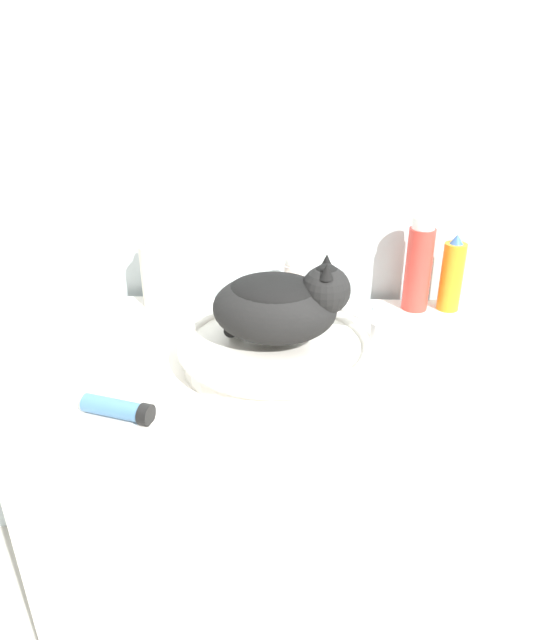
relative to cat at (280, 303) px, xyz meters
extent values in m
cube|color=silver|center=(-0.02, 0.38, 0.21)|extent=(8.00, 0.05, 2.40)
cube|color=white|center=(-0.02, 0.04, -0.56)|extent=(0.97, 0.57, 0.86)
cylinder|color=white|center=(-0.01, 0.00, -0.11)|extent=(0.37, 0.37, 0.04)
torus|color=white|center=(-0.01, 0.00, -0.09)|extent=(0.39, 0.39, 0.02)
ellipsoid|color=black|center=(-0.01, 0.00, -0.01)|extent=(0.26, 0.19, 0.14)
ellipsoid|color=black|center=(-0.01, 0.00, 0.03)|extent=(0.19, 0.15, 0.06)
sphere|color=black|center=(0.09, -0.01, 0.03)|extent=(0.10, 0.10, 0.10)
sphere|color=black|center=(0.09, -0.01, 0.06)|extent=(0.05, 0.05, 0.05)
cone|color=black|center=(0.09, -0.03, 0.08)|extent=(0.03, 0.03, 0.03)
cone|color=black|center=(0.09, 0.02, 0.08)|extent=(0.03, 0.03, 0.03)
cylinder|color=black|center=(-0.09, 0.08, -0.07)|extent=(0.04, 0.16, 0.03)
cylinder|color=silver|center=(0.22, 0.08, -0.11)|extent=(0.04, 0.04, 0.05)
cylinder|color=silver|center=(0.16, 0.06, -0.05)|extent=(0.13, 0.07, 0.09)
sphere|color=silver|center=(0.22, 0.08, -0.06)|extent=(0.05, 0.05, 0.05)
cylinder|color=#DB3D33|center=(0.33, 0.27, -0.03)|extent=(0.06, 0.06, 0.20)
cylinder|color=white|center=(0.33, 0.27, 0.09)|extent=(0.05, 0.05, 0.03)
cylinder|color=orange|center=(0.41, 0.27, -0.05)|extent=(0.05, 0.05, 0.17)
cone|color=#3866AD|center=(0.41, 0.27, 0.05)|extent=(0.03, 0.03, 0.02)
cylinder|color=silver|center=(-0.32, 0.27, -0.06)|extent=(0.06, 0.06, 0.15)
cylinder|color=white|center=(-0.32, 0.27, 0.03)|extent=(0.02, 0.02, 0.02)
cylinder|color=white|center=(-0.31, 0.27, 0.05)|extent=(0.04, 0.01, 0.01)
cylinder|color=silver|center=(0.03, 0.27, -0.08)|extent=(0.05, 0.05, 0.11)
sphere|color=white|center=(0.03, 0.27, -0.01)|extent=(0.04, 0.04, 0.04)
cylinder|color=#4C7FB2|center=(-0.29, -0.20, -0.12)|extent=(0.12, 0.06, 0.03)
cylinder|color=black|center=(-0.23, -0.22, -0.12)|extent=(0.03, 0.04, 0.04)
camera|label=1|loc=(0.02, -1.02, 0.46)|focal=32.00mm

